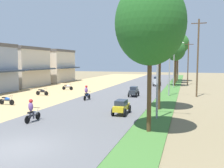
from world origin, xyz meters
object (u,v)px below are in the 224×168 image
(parked_motorbike_third, at_px, (68,87))
(median_tree_nearest, at_px, (150,23))
(utility_pole_near, at_px, (188,62))
(motorbike_foreground_rider, at_px, (32,111))
(streetlamp_farthest, at_px, (179,62))
(parked_motorbike_second, at_px, (42,92))
(median_tree_fifth, at_px, (178,44))
(parked_motorbike_nearest, at_px, (7,100))
(median_tree_fourth, at_px, (176,49))
(car_van_silver, at_px, (157,81))
(median_tree_second, at_px, (160,24))
(utility_pole_far, at_px, (198,57))
(car_sedan_yellow, at_px, (121,106))
(streetlamp_far, at_px, (174,61))
(motorbike_ahead_second, at_px, (87,93))
(median_tree_third, at_px, (175,50))
(car_hatchback_charcoal, at_px, (134,91))
(streetlamp_near, at_px, (158,58))

(parked_motorbike_third, height_order, median_tree_nearest, median_tree_nearest)
(utility_pole_near, height_order, motorbike_foreground_rider, utility_pole_near)
(parked_motorbike_third, bearing_deg, streetlamp_farthest, 64.41)
(parked_motorbike_second, height_order, streetlamp_farthest, streetlamp_farthest)
(median_tree_fifth, bearing_deg, streetlamp_farthest, 90.57)
(parked_motorbike_nearest, height_order, streetlamp_farthest, streetlamp_farthest)
(median_tree_fourth, xyz_separation_m, car_van_silver, (-2.80, -7.44, -5.88))
(median_tree_second, bearing_deg, median_tree_fourth, 89.68)
(median_tree_fifth, bearing_deg, parked_motorbike_nearest, -113.01)
(utility_pole_far, xyz_separation_m, motorbike_foreground_rider, (-11.74, -17.02, -4.10))
(median_tree_fourth, distance_m, car_sedan_yellow, 32.13)
(median_tree_nearest, height_order, streetlamp_farthest, median_tree_nearest)
(streetlamp_far, relative_size, car_van_silver, 3.16)
(utility_pole_far, bearing_deg, motorbike_ahead_second, -150.36)
(median_tree_fourth, bearing_deg, motorbike_ahead_second, -108.50)
(parked_motorbike_third, distance_m, median_tree_nearest, 24.30)
(median_tree_nearest, bearing_deg, streetlamp_far, 89.88)
(motorbike_foreground_rider, relative_size, motorbike_ahead_second, 1.00)
(motorbike_foreground_rider, bearing_deg, streetlamp_far, 72.74)
(median_tree_third, relative_size, utility_pole_near, 1.02)
(parked_motorbike_third, distance_m, streetlamp_far, 17.99)
(median_tree_nearest, height_order, car_hatchback_charcoal, median_tree_nearest)
(parked_motorbike_nearest, distance_m, median_tree_second, 16.59)
(streetlamp_near, relative_size, utility_pole_far, 0.84)
(utility_pole_near, xyz_separation_m, utility_pole_far, (1.07, -15.81, 0.73))
(utility_pole_far, bearing_deg, car_sedan_yellow, -116.12)
(car_sedan_yellow, bearing_deg, streetlamp_near, -8.28)
(motorbike_foreground_rider, bearing_deg, median_tree_second, 42.12)
(median_tree_second, relative_size, utility_pole_near, 1.20)
(median_tree_nearest, bearing_deg, motorbike_ahead_second, 130.32)
(median_tree_second, bearing_deg, streetlamp_near, -86.22)
(streetlamp_far, bearing_deg, car_van_silver, 157.38)
(median_tree_third, xyz_separation_m, car_sedan_yellow, (-2.96, -25.38, -5.60))
(utility_pole_near, bearing_deg, parked_motorbike_third, -140.05)
(parked_motorbike_nearest, distance_m, parked_motorbike_third, 13.13)
(parked_motorbike_second, height_order, streetlamp_near, streetlamp_near)
(median_tree_second, xyz_separation_m, motorbike_foreground_rider, (-8.16, -7.38, -6.85))
(parked_motorbike_nearest, relative_size, car_sedan_yellow, 0.80)
(parked_motorbike_nearest, xyz_separation_m, car_sedan_yellow, (12.11, -0.82, 0.19))
(parked_motorbike_third, relative_size, median_tree_third, 0.22)
(streetlamp_far, relative_size, motorbike_foreground_rider, 4.23)
(streetlamp_near, bearing_deg, motorbike_foreground_rider, -155.48)
(motorbike_ahead_second, bearing_deg, parked_motorbike_third, 129.69)
(motorbike_ahead_second, bearing_deg, car_hatchback_charcoal, 43.03)
(median_tree_second, xyz_separation_m, utility_pole_far, (3.58, 9.65, -2.76))
(parked_motorbike_second, distance_m, car_sedan_yellow, 14.82)
(streetlamp_near, bearing_deg, parked_motorbike_third, 136.58)
(parked_motorbike_second, height_order, parked_motorbike_third, same)
(streetlamp_farthest, bearing_deg, median_tree_second, -90.32)
(median_tree_fourth, distance_m, streetlamp_near, 31.91)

